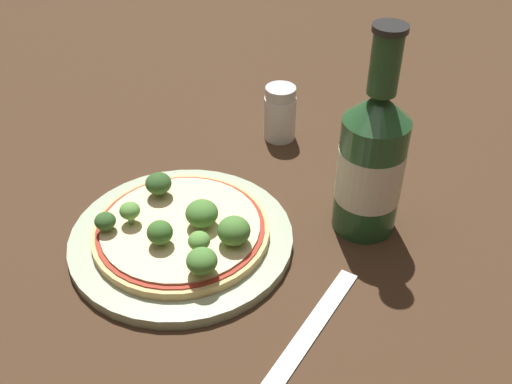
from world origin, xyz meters
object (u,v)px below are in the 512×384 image
Objects in this scene: pizza at (181,230)px; pepper_shaker at (280,113)px; beer_bottle at (371,161)px; fork at (309,332)px.

pepper_shaker is at bearing 100.80° from pizza.
pizza is 0.24m from pepper_shaker.
pizza is at bearing -132.34° from beer_bottle.
pizza is 1.05× the size of fork.
pizza is at bearing -79.20° from pepper_shaker.
pizza is 0.81× the size of beer_bottle.
fork is (0.18, -0.02, -0.02)m from pizza.
pepper_shaker reaches higher than pizza.
pepper_shaker is at bearing 34.75° from fork.
beer_bottle is 1.30× the size of fork.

